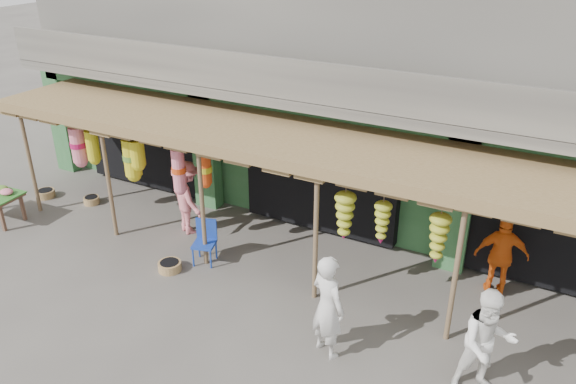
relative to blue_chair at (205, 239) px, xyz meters
The scene contains 11 objects.
ground 1.65m from the blue_chair, ahead, with size 80.00×80.00×0.00m, color #514C47.
building 5.94m from the blue_chair, 72.62° to the left, with size 16.40×6.80×7.00m.
awning 2.65m from the blue_chair, 32.89° to the left, with size 14.00×2.70×2.79m.
blue_chair is the anchor object (origin of this frame).
basket_left 5.48m from the blue_chair, behind, with size 0.46×0.46×0.19m, color olive.
basket_mid 0.90m from the blue_chair, 123.66° to the right, with size 0.48×0.48×0.18m, color olive.
basket_right 4.21m from the blue_chair, 168.99° to the left, with size 0.39×0.39×0.18m, color #A8764E.
person_front 3.67m from the blue_chair, 21.79° to the right, with size 0.67×0.44×1.84m, color silver.
person_right 5.88m from the blue_chair, 10.04° to the right, with size 0.86×0.67×1.78m, color white.
person_vendor 5.81m from the blue_chair, 16.78° to the left, with size 0.98×0.41×1.66m, color orange.
person_shopper 1.39m from the blue_chair, 142.12° to the left, with size 1.12×0.64×1.73m, color pink.
Camera 1 is at (4.68, -8.15, 6.42)m, focal length 35.00 mm.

